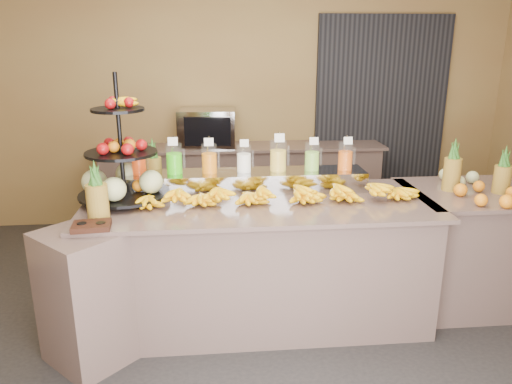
{
  "coord_description": "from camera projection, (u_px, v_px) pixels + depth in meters",
  "views": [
    {
      "loc": [
        -0.34,
        -3.07,
        2.05
      ],
      "look_at": [
        -0.03,
        0.3,
        1.0
      ],
      "focal_mm": 35.0,
      "sensor_mm": 36.0,
      "label": 1
    }
  ],
  "objects": [
    {
      "name": "ground",
      "position": [
        264.0,
        338.0,
        3.56
      ],
      "size": [
        6.0,
        6.0,
        0.0
      ],
      "primitive_type": "plane",
      "color": "black",
      "rests_on": "ground"
    },
    {
      "name": "room_envelope",
      "position": [
        278.0,
        62.0,
        3.76
      ],
      "size": [
        6.04,
        5.02,
        2.82
      ],
      "color": "brown",
      "rests_on": "ground"
    },
    {
      "name": "buffet_counter",
      "position": [
        244.0,
        264.0,
        3.66
      ],
      "size": [
        2.75,
        1.25,
        0.93
      ],
      "color": "gray",
      "rests_on": "ground"
    },
    {
      "name": "right_counter",
      "position": [
        471.0,
        247.0,
        3.95
      ],
      "size": [
        1.08,
        0.88,
        0.93
      ],
      "color": "gray",
      "rests_on": "ground"
    },
    {
      "name": "back_ledge",
      "position": [
        242.0,
        186.0,
        5.56
      ],
      "size": [
        3.1,
        0.55,
        0.93
      ],
      "color": "gray",
      "rests_on": "ground"
    },
    {
      "name": "pitcher_tray",
      "position": [
        244.0,
        181.0,
        3.8
      ],
      "size": [
        1.85,
        0.3,
        0.15
      ],
      "primitive_type": "cube",
      "color": "gray",
      "rests_on": "buffet_counter"
    },
    {
      "name": "juice_pitcher_orange_a",
      "position": [
        139.0,
        163.0,
        3.68
      ],
      "size": [
        0.11,
        0.11,
        0.26
      ],
      "color": "silver",
      "rests_on": "pitcher_tray"
    },
    {
      "name": "juice_pitcher_green",
      "position": [
        174.0,
        160.0,
        3.7
      ],
      "size": [
        0.12,
        0.13,
        0.29
      ],
      "color": "silver",
      "rests_on": "pitcher_tray"
    },
    {
      "name": "juice_pitcher_orange_b",
      "position": [
        209.0,
        160.0,
        3.73
      ],
      "size": [
        0.12,
        0.12,
        0.28
      ],
      "color": "silver",
      "rests_on": "pitcher_tray"
    },
    {
      "name": "juice_pitcher_milk",
      "position": [
        244.0,
        160.0,
        3.75
      ],
      "size": [
        0.11,
        0.11,
        0.27
      ],
      "color": "silver",
      "rests_on": "pitcher_tray"
    },
    {
      "name": "juice_pitcher_lemon",
      "position": [
        278.0,
        158.0,
        3.77
      ],
      "size": [
        0.13,
        0.13,
        0.31
      ],
      "color": "silver",
      "rests_on": "pitcher_tray"
    },
    {
      "name": "juice_pitcher_lime",
      "position": [
        312.0,
        158.0,
        3.8
      ],
      "size": [
        0.11,
        0.12,
        0.27
      ],
      "color": "silver",
      "rests_on": "pitcher_tray"
    },
    {
      "name": "juice_pitcher_orange_c",
      "position": [
        345.0,
        158.0,
        3.82
      ],
      "size": [
        0.11,
        0.12,
        0.27
      ],
      "color": "silver",
      "rests_on": "pitcher_tray"
    },
    {
      "name": "banana_heap",
      "position": [
        277.0,
        191.0,
        3.53
      ],
      "size": [
        2.03,
        0.18,
        0.17
      ],
      "color": "yellow",
      "rests_on": "buffet_counter"
    },
    {
      "name": "fruit_stand",
      "position": [
        129.0,
        169.0,
        3.53
      ],
      "size": [
        0.73,
        0.73,
        0.9
      ],
      "rotation": [
        0.0,
        0.0,
        -0.15
      ],
      "color": "black",
      "rests_on": "buffet_counter"
    },
    {
      "name": "condiment_caddy",
      "position": [
        91.0,
        226.0,
        3.06
      ],
      "size": [
        0.24,
        0.19,
        0.03
      ],
      "primitive_type": "cube",
      "rotation": [
        0.0,
        0.0,
        0.09
      ],
      "color": "black",
      "rests_on": "buffet_counter"
    },
    {
      "name": "pineapple_left_a",
      "position": [
        97.0,
        198.0,
        3.17
      ],
      "size": [
        0.14,
        0.14,
        0.4
      ],
      "rotation": [
        0.0,
        0.0,
        -0.02
      ],
      "color": "brown",
      "rests_on": "buffet_counter"
    },
    {
      "name": "pineapple_left_b",
      "position": [
        154.0,
        168.0,
        3.89
      ],
      "size": [
        0.13,
        0.13,
        0.39
      ],
      "rotation": [
        0.0,
        0.0,
        -0.29
      ],
      "color": "brown",
      "rests_on": "buffet_counter"
    },
    {
      "name": "right_fruit_pile",
      "position": [
        481.0,
        185.0,
        3.68
      ],
      "size": [
        0.47,
        0.45,
        0.25
      ],
      "color": "brown",
      "rests_on": "right_counter"
    },
    {
      "name": "oven_warmer",
      "position": [
        207.0,
        128.0,
        5.33
      ],
      "size": [
        0.63,
        0.47,
        0.4
      ],
      "primitive_type": "cube",
      "rotation": [
        0.0,
        0.0,
        -0.09
      ],
      "color": "gray",
      "rests_on": "back_ledge"
    }
  ]
}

